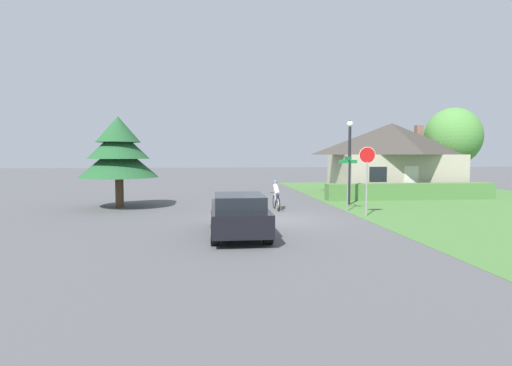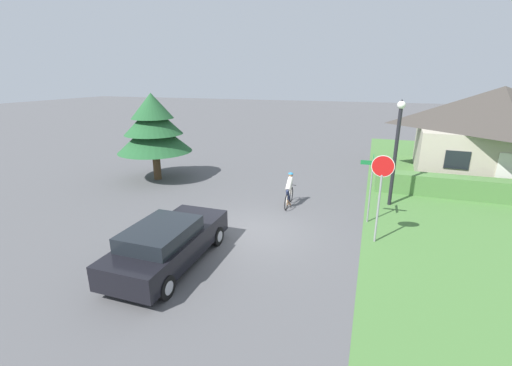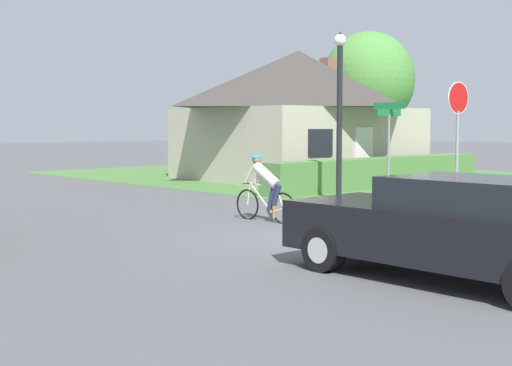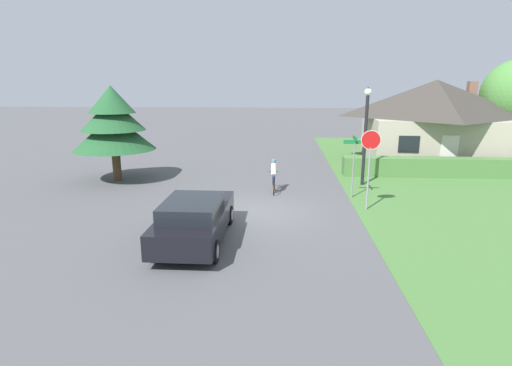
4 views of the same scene
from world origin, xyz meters
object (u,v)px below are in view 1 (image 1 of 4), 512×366
at_px(cyclist, 276,195).
at_px(deciduous_tree_right, 453,137).
at_px(sedan_left_lane, 239,214).
at_px(street_name_sign, 348,173).
at_px(stop_sign, 367,167).
at_px(conifer_tall_near, 119,151).
at_px(street_lamp, 350,153).
at_px(cottage_house, 391,157).

height_order(cyclist, deciduous_tree_right, deciduous_tree_right).
xyz_separation_m(sedan_left_lane, street_name_sign, (5.55, 5.22, 1.10)).
xyz_separation_m(stop_sign, conifer_tall_near, (-11.43, 4.04, 0.72)).
relative_size(street_lamp, deciduous_tree_right, 0.74).
relative_size(cottage_house, street_name_sign, 3.33).
relative_size(sedan_left_lane, street_lamp, 1.00).
bearing_deg(cottage_house, conifer_tall_near, -155.71).
bearing_deg(street_name_sign, cyclist, 167.12).
bearing_deg(deciduous_tree_right, sedan_left_lane, -138.78).
bearing_deg(stop_sign, street_lamp, -93.48).
xyz_separation_m(cottage_house, sedan_left_lane, (-11.84, -14.22, -1.85)).
height_order(sedan_left_lane, cyclist, cyclist).
height_order(sedan_left_lane, street_lamp, street_lamp).
bearing_deg(sedan_left_lane, cottage_house, -39.89).
relative_size(street_name_sign, conifer_tall_near, 0.56).
xyz_separation_m(street_lamp, street_name_sign, (-0.87, -2.28, -0.95)).
xyz_separation_m(sedan_left_lane, stop_sign, (5.84, 3.56, 1.43)).
height_order(cottage_house, sedan_left_lane, cottage_house).
bearing_deg(street_lamp, sedan_left_lane, -130.55).
bearing_deg(cyclist, conifer_tall_near, 76.20).
relative_size(stop_sign, deciduous_tree_right, 0.49).
distance_m(sedan_left_lane, conifer_tall_near, 9.68).
relative_size(stop_sign, conifer_tall_near, 0.66).
height_order(stop_sign, conifer_tall_near, conifer_tall_near).
height_order(cottage_house, deciduous_tree_right, deciduous_tree_right).
xyz_separation_m(stop_sign, street_lamp, (0.58, 3.94, 0.62)).
xyz_separation_m(street_lamp, deciduous_tree_right, (10.39, 7.23, 1.27)).
xyz_separation_m(cyclist, street_name_sign, (3.32, -0.76, 1.11)).
xyz_separation_m(street_name_sign, deciduous_tree_right, (11.26, 9.50, 2.22)).
bearing_deg(cottage_house, stop_sign, -115.89).
height_order(street_name_sign, conifer_tall_near, conifer_tall_near).
xyz_separation_m(sedan_left_lane, deciduous_tree_right, (16.81, 14.72, 3.32)).
relative_size(street_name_sign, deciduous_tree_right, 0.42).
distance_m(conifer_tall_near, deciduous_tree_right, 23.53).
bearing_deg(street_name_sign, cottage_house, 55.03).
height_order(sedan_left_lane, street_name_sign, street_name_sign).
bearing_deg(street_name_sign, deciduous_tree_right, 40.17).
distance_m(cottage_house, deciduous_tree_right, 5.20).
distance_m(stop_sign, street_name_sign, 1.72).
distance_m(sedan_left_lane, street_lamp, 10.08).
xyz_separation_m(cottage_house, street_lamp, (-5.42, -6.72, 0.20)).
xyz_separation_m(conifer_tall_near, deciduous_tree_right, (22.39, 7.12, 1.17)).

